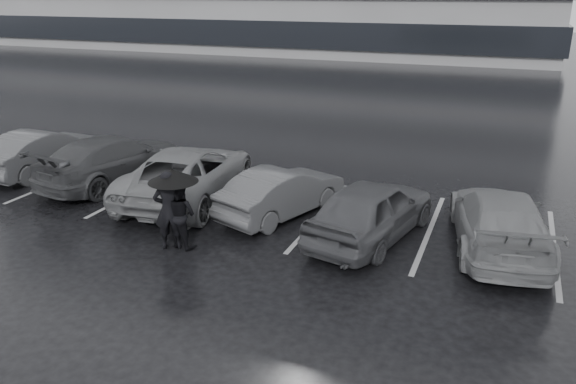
% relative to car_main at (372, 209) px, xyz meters
% --- Properties ---
extents(ground, '(160.00, 160.00, 0.00)m').
position_rel_car_main_xyz_m(ground, '(-2.14, -1.58, -0.72)').
color(ground, black).
rests_on(ground, ground).
extents(car_main, '(2.59, 4.52, 1.45)m').
position_rel_car_main_xyz_m(car_main, '(0.00, 0.00, 0.00)').
color(car_main, black).
rests_on(car_main, ground).
extents(car_west_a, '(2.52, 4.06, 1.26)m').
position_rel_car_main_xyz_m(car_west_a, '(-2.52, 0.59, -0.09)').
color(car_west_a, '#2D2D2F').
rests_on(car_west_a, ground).
extents(car_west_b, '(3.16, 5.63, 1.49)m').
position_rel_car_main_xyz_m(car_west_b, '(-5.44, 0.78, 0.02)').
color(car_west_b, '#535355').
rests_on(car_west_b, ground).
extents(car_west_c, '(2.88, 5.28, 1.45)m').
position_rel_car_main_xyz_m(car_west_c, '(-8.28, 1.13, 0.00)').
color(car_west_c, black).
rests_on(car_west_c, ground).
extents(car_west_d, '(1.68, 4.26, 1.38)m').
position_rel_car_main_xyz_m(car_west_d, '(-11.07, 1.14, -0.03)').
color(car_west_d, '#2D2D2F').
rests_on(car_west_d, ground).
extents(car_east, '(2.70, 4.98, 1.37)m').
position_rel_car_main_xyz_m(car_east, '(2.81, 0.54, -0.04)').
color(car_east, '#535355').
rests_on(car_east, ground).
extents(pedestrian_left, '(0.80, 0.70, 1.85)m').
position_rel_car_main_xyz_m(pedestrian_left, '(-4.09, -2.23, 0.20)').
color(pedestrian_left, black).
rests_on(pedestrian_left, ground).
extents(pedestrian_right, '(0.85, 0.72, 1.57)m').
position_rel_car_main_xyz_m(pedestrian_right, '(-3.91, -2.06, 0.06)').
color(pedestrian_right, black).
rests_on(pedestrian_right, ground).
extents(umbrella, '(1.12, 1.12, 1.89)m').
position_rel_car_main_xyz_m(umbrella, '(-3.99, -2.14, 1.00)').
color(umbrella, black).
rests_on(umbrella, ground).
extents(stall_stripes, '(19.72, 5.00, 0.00)m').
position_rel_car_main_xyz_m(stall_stripes, '(-2.94, 0.92, -0.72)').
color(stall_stripes, '#939395').
rests_on(stall_stripes, ground).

